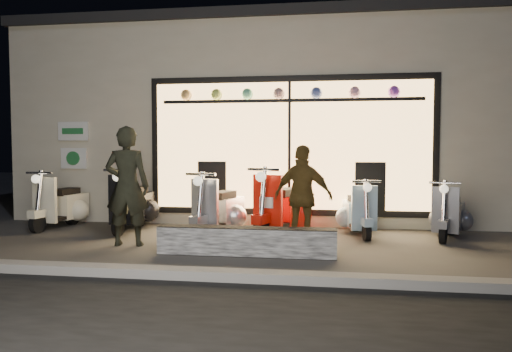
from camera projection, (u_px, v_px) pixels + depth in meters
The scene contains 12 objects.
ground at pixel (227, 245), 7.73m from camera, with size 40.00×40.00×0.00m, color #383533.
kerb at pixel (191, 274), 5.75m from camera, with size 40.00×0.25×0.12m, color slate.
shop_building at pixel (268, 124), 12.53m from camera, with size 10.20×6.23×4.20m.
graffiti_barrier at pixel (246, 241), 7.01m from camera, with size 2.52×0.28×0.40m, color black.
scooter_silver at pixel (221, 210), 8.72m from camera, with size 0.72×1.49×1.06m.
scooter_red at pixel (283, 208), 8.71m from camera, with size 0.87×1.58×1.14m.
scooter_black at pixel (134, 205), 9.33m from camera, with size 0.53×1.54×1.10m.
scooter_cream at pixel (64, 205), 9.55m from camera, with size 0.56×1.46×1.04m.
scooter_blue at pixel (358, 212), 8.75m from camera, with size 0.56×1.33×0.94m.
scooter_grey at pixel (450, 215), 8.46m from camera, with size 0.72×1.30×0.94m.
man at pixel (127, 186), 7.68m from camera, with size 0.67×0.44×1.85m, color black.
woman at pixel (303, 196), 7.56m from camera, with size 0.91×0.38×1.56m, color brown.
Camera 1 is at (1.61, -7.50, 1.52)m, focal length 35.00 mm.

